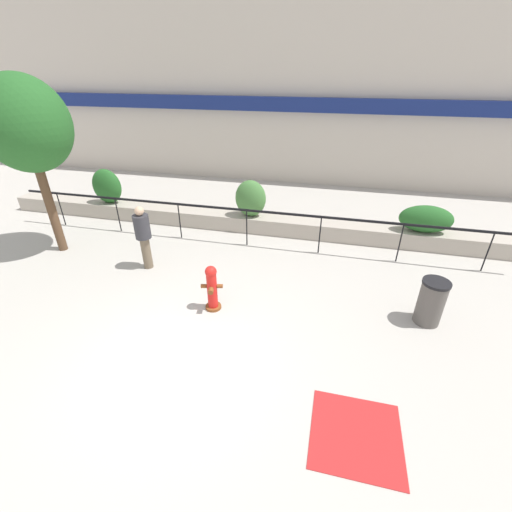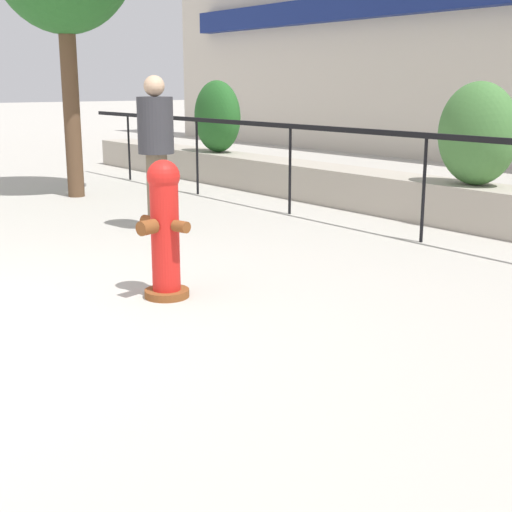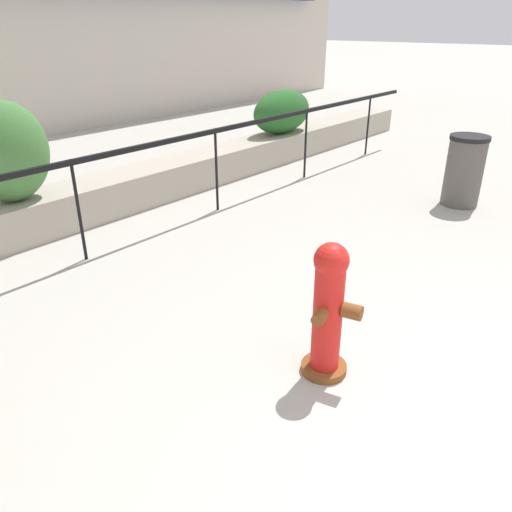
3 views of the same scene
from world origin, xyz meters
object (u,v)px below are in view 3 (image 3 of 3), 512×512
(hedge_bush_1, at_px, (7,152))
(trash_bin, at_px, (464,171))
(hedge_bush_2, at_px, (282,112))
(fire_hydrant, at_px, (328,310))

(hedge_bush_1, height_order, trash_bin, hedge_bush_1)
(hedge_bush_2, bearing_deg, fire_hydrant, -139.50)
(hedge_bush_1, xyz_separation_m, trash_bin, (4.77, -3.65, -0.58))
(hedge_bush_2, bearing_deg, hedge_bush_1, 180.00)
(hedge_bush_1, relative_size, trash_bin, 1.16)
(hedge_bush_2, bearing_deg, trash_bin, -97.13)
(hedge_bush_1, relative_size, hedge_bush_2, 0.79)
(hedge_bush_2, relative_size, fire_hydrant, 1.38)
(fire_hydrant, relative_size, trash_bin, 1.07)
(hedge_bush_1, height_order, hedge_bush_2, hedge_bush_1)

